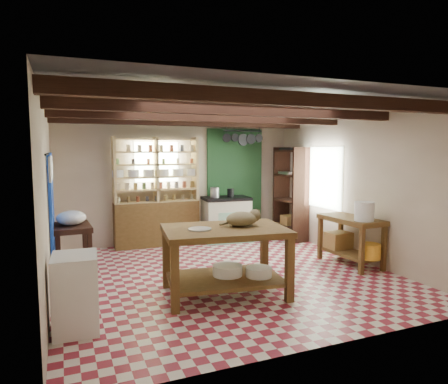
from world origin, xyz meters
name	(u,v)px	position (x,y,z in m)	size (l,w,h in m)	color
floor	(225,275)	(0.00, 0.00, -0.01)	(5.00, 5.00, 0.02)	maroon
ceiling	(225,106)	(0.00, 0.00, 2.60)	(5.00, 5.00, 0.02)	#424247
wall_back	(180,181)	(0.00, 2.50, 1.30)	(5.00, 0.04, 2.60)	beige
wall_front	(325,218)	(0.00, -2.50, 1.30)	(5.00, 0.04, 2.60)	beige
wall_left	(47,200)	(-2.50, 0.00, 1.30)	(0.04, 5.00, 2.60)	beige
wall_right	(356,186)	(2.50, 0.00, 1.30)	(0.04, 5.00, 2.60)	beige
ceiling_beams	(225,114)	(0.00, 0.00, 2.48)	(5.00, 3.80, 0.15)	#321A11
blue_wall_patch	(52,206)	(-2.47, 0.90, 1.10)	(0.04, 1.40, 1.60)	#1843BA
green_wall_patch	(235,181)	(1.25, 2.47, 1.25)	(1.30, 0.04, 2.30)	#1C4622
window_back	(157,162)	(-0.50, 2.48, 1.70)	(0.90, 0.02, 0.80)	silver
window_right	(321,177)	(2.48, 1.00, 1.40)	(0.02, 1.30, 1.20)	silver
utensil_rail	(47,166)	(-2.44, -1.20, 1.78)	(0.06, 0.90, 0.28)	black
pot_rack	(243,139)	(1.25, 2.05, 2.18)	(0.86, 0.12, 0.36)	black
shelving_unit	(156,192)	(-0.55, 2.31, 1.10)	(1.70, 0.34, 2.20)	#DBBE7E
tall_rack	(291,194)	(2.28, 1.80, 1.00)	(0.40, 0.86, 2.00)	#321A11
work_table	(225,261)	(-0.32, -0.78, 0.46)	(1.61, 1.07, 0.91)	brown
stove	(226,219)	(0.91, 2.15, 0.47)	(0.97, 0.65, 0.95)	beige
prep_table	(73,250)	(-2.20, 0.86, 0.40)	(0.54, 0.79, 0.80)	#321A11
white_cabinet	(76,293)	(-2.22, -1.18, 0.42)	(0.46, 0.55, 0.83)	white
right_counter	(350,241)	(2.18, -0.29, 0.41)	(0.57, 1.14, 0.81)	brown
cat	(242,219)	(-0.07, -0.76, 1.01)	(0.44, 0.33, 0.20)	#89774F
steel_tray	(200,229)	(-0.68, -0.78, 0.92)	(0.30, 0.30, 0.02)	#AAAAB2
basin_large	(227,270)	(-0.27, -0.74, 0.31)	(0.41, 0.41, 0.14)	white
basin_small	(259,272)	(0.11, -0.94, 0.30)	(0.35, 0.35, 0.12)	white
kettle_left	(215,192)	(0.66, 2.17, 1.05)	(0.18, 0.18, 0.21)	#AAAAB2
kettle_right	(231,193)	(1.01, 2.14, 1.04)	(0.14, 0.14, 0.18)	black
enamel_bowl	(71,218)	(-2.20, 0.86, 0.91)	(0.44, 0.44, 0.22)	white
white_bucket	(364,211)	(2.14, -0.64, 0.97)	(0.31, 0.31, 0.31)	white
wicker_basket	(338,240)	(2.17, 0.01, 0.36)	(0.41, 0.33, 0.29)	#9F7940
yellow_tub	(370,251)	(2.20, -0.73, 0.34)	(0.33, 0.33, 0.24)	yellow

